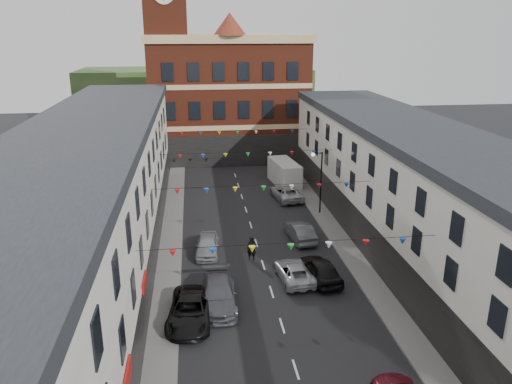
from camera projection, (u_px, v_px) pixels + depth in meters
name	position (u px, v px, depth m)	size (l,w,h in m)	color
ground	(272.00, 292.00, 33.10)	(160.00, 160.00, 0.00)	black
pavement_left	(168.00, 283.00, 34.13)	(1.80, 64.00, 0.15)	#605E5B
pavement_right	(362.00, 271.00, 35.78)	(1.80, 64.00, 0.15)	#605E5B
terrace_left	(83.00, 220.00, 30.97)	(8.40, 56.00, 10.70)	beige
terrace_right	(441.00, 211.00, 33.94)	(8.40, 56.00, 9.70)	silver
civic_building	(228.00, 96.00, 66.35)	(20.60, 13.30, 18.50)	maroon
clock_tower	(167.00, 44.00, 60.56)	(5.60, 5.60, 30.00)	maroon
distant_hill	(196.00, 97.00, 89.53)	(40.00, 14.00, 10.00)	#294821
street_lamp	(319.00, 174.00, 45.87)	(1.10, 0.36, 6.00)	black
car_left_c	(190.00, 310.00, 29.54)	(2.50, 5.42, 1.51)	black
car_left_d	(218.00, 294.00, 31.28)	(2.23, 5.49, 1.59)	#494B51
car_left_e	(207.00, 245.00, 38.50)	(1.73, 4.31, 1.47)	gray
car_right_d	(320.00, 269.00, 34.45)	(1.90, 4.73, 1.61)	black
car_right_e	(300.00, 232.00, 41.03)	(1.58, 4.52, 1.49)	#4E5156
car_right_f	(286.00, 193.00, 50.92)	(2.37, 5.13, 1.43)	#AFB1B4
moving_car	(294.00, 272.00, 34.50)	(2.11, 4.57, 1.27)	#B0B1B8
white_van	(284.00, 173.00, 55.77)	(2.27, 5.91, 2.62)	silver
pedestrian	(252.00, 248.00, 37.37)	(0.70, 0.46, 1.93)	black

